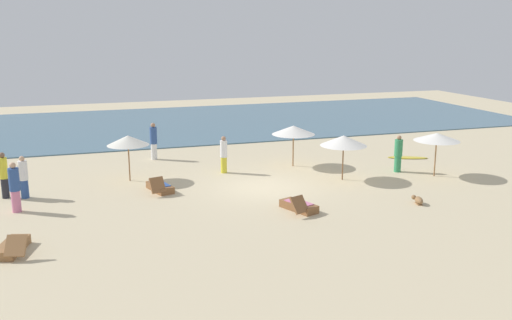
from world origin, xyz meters
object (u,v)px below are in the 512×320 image
Objects in this scene: lounger_1 at (12,247)px; dog at (418,200)px; person_0 at (224,154)px; person_5 at (154,141)px; umbrella_1 at (128,140)px; umbrella_3 at (437,137)px; person_4 at (4,175)px; umbrella_0 at (293,130)px; person_1 at (23,177)px; umbrella_2 at (344,141)px; person_2 at (398,154)px; person_3 at (15,187)px; lounger_2 at (160,187)px; surfboard at (408,158)px; lounger_0 at (299,206)px.

dog is at bearing 1.51° from lounger_1.
person_5 is (-2.67, 3.69, 0.08)m from person_0.
lounger_1 is at bearing -119.96° from umbrella_1.
person_5 is (-11.49, 7.19, -0.84)m from umbrella_3.
person_4 reaches higher than dog.
lounger_1 is 0.97× the size of person_4.
umbrella_0 is 1.22× the size of person_1.
person_2 is at bearing 8.93° from umbrella_2.
umbrella_1 reaches higher than umbrella_2.
person_4 is (-16.79, 1.12, 0.07)m from person_2.
umbrella_0 is 1.02× the size of umbrella_2.
dog is (14.32, -3.67, -0.77)m from person_3.
lounger_1 is (-17.16, -3.68, -1.62)m from umbrella_3.
umbrella_1 reaches higher than lounger_1.
surfboard is (12.94, 2.07, -0.14)m from lounger_2.
umbrella_3 is at bearing -35.05° from umbrella_0.
umbrella_0 reaches higher than dog.
umbrella_0 reaches higher than person_3.
surfboard is (12.36, -3.73, -0.91)m from person_5.
person_2 is (3.05, 0.48, -0.89)m from umbrella_2.
person_5 reaches higher than surfboard.
umbrella_2 is 4.26m from umbrella_3.
umbrella_2 is at bearing 105.95° from dog.
person_0 is 0.83× the size of surfboard.
person_5 is 2.91× the size of dog.
person_0 is 1.02× the size of person_1.
umbrella_3 reaches higher than dog.
person_2 is at bearing 67.16° from dog.
lounger_0 is 11.47m from person_4.
person_4 is 0.88× the size of surfboard.
umbrella_1 is 0.97× the size of surfboard.
umbrella_3 is at bearing -104.06° from surfboard.
person_5 is at bearing 128.83° from dog.
person_5 is at bearing 138.46° from umbrella_2.
person_1 is at bearing -175.67° from surfboard.
lounger_0 is 10.47m from surfboard.
person_3 is 0.98× the size of person_5.
person_5 is (5.72, 5.10, 0.10)m from person_1.
dog is at bearing -27.46° from lounger_2.
person_5 is (-6.17, 3.45, -0.81)m from umbrella_0.
umbrella_1 is 1.09× the size of person_3.
umbrella_2 reaches higher than person_3.
umbrella_2 is 5.46m from person_0.
person_4 is 18.85m from surfboard.
person_2 reaches higher than lounger_0.
lounger_1 is 2.77× the size of dog.
lounger_0 is at bearing -17.21° from person_3.
umbrella_2 is at bearing -4.78° from lounger_2.
dog is at bearing -132.59° from umbrella_3.
person_2 is (-1.14, 1.20, -0.93)m from umbrella_3.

